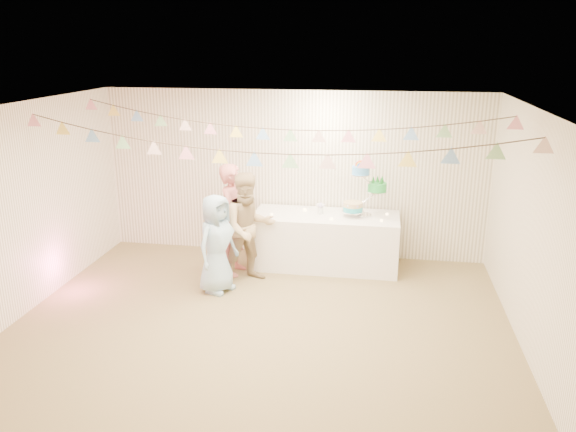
% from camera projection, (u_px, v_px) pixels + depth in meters
% --- Properties ---
extents(floor, '(6.00, 6.00, 0.00)m').
position_uv_depth(floor, '(261.00, 325.00, 6.82)').
color(floor, olive).
rests_on(floor, ground).
extents(ceiling, '(6.00, 6.00, 0.00)m').
position_uv_depth(ceiling, '(258.00, 109.00, 6.04)').
color(ceiling, silver).
rests_on(ceiling, ground).
extents(back_wall, '(6.00, 6.00, 0.00)m').
position_uv_depth(back_wall, '(293.00, 174.00, 8.79)').
color(back_wall, white).
rests_on(back_wall, ground).
extents(front_wall, '(6.00, 6.00, 0.00)m').
position_uv_depth(front_wall, '(187.00, 328.00, 4.08)').
color(front_wall, white).
rests_on(front_wall, ground).
extents(left_wall, '(5.00, 5.00, 0.00)m').
position_uv_depth(left_wall, '(21.00, 211.00, 6.90)').
color(left_wall, white).
rests_on(left_wall, ground).
extents(right_wall, '(5.00, 5.00, 0.00)m').
position_uv_depth(right_wall, '(535.00, 237.00, 5.96)').
color(right_wall, white).
rests_on(right_wall, ground).
extents(table, '(2.17, 0.87, 0.81)m').
position_uv_depth(table, '(326.00, 240.00, 8.50)').
color(table, white).
rests_on(table, floor).
extents(cake_stand, '(0.70, 0.41, 0.78)m').
position_uv_depth(cake_stand, '(364.00, 195.00, 8.25)').
color(cake_stand, silver).
rests_on(cake_stand, table).
extents(cake_bottom, '(0.31, 0.31, 0.15)m').
position_uv_depth(cake_bottom, '(353.00, 215.00, 8.30)').
color(cake_bottom, '#28B0BF').
rests_on(cake_bottom, cake_stand).
extents(cake_middle, '(0.27, 0.27, 0.22)m').
position_uv_depth(cake_middle, '(376.00, 196.00, 8.31)').
color(cake_middle, green).
rests_on(cake_middle, cake_stand).
extents(cake_top_tier, '(0.25, 0.25, 0.19)m').
position_uv_depth(cake_top_tier, '(361.00, 179.00, 8.16)').
color(cake_top_tier, '#4795E0').
rests_on(cake_top_tier, cake_stand).
extents(platter, '(0.36, 0.36, 0.02)m').
position_uv_depth(platter, '(291.00, 218.00, 8.44)').
color(platter, white).
rests_on(platter, table).
extents(posy, '(0.14, 0.14, 0.17)m').
position_uv_depth(posy, '(320.00, 212.00, 8.44)').
color(posy, white).
rests_on(posy, table).
extents(person_adult_a, '(0.46, 0.64, 1.65)m').
position_uv_depth(person_adult_a, '(234.00, 220.00, 8.13)').
color(person_adult_a, '#BF6964').
rests_on(person_adult_a, floor).
extents(person_adult_b, '(0.97, 0.92, 1.59)m').
position_uv_depth(person_adult_b, '(249.00, 228.00, 7.86)').
color(person_adult_b, tan).
rests_on(person_adult_b, floor).
extents(person_child, '(0.68, 0.79, 1.37)m').
position_uv_depth(person_child, '(217.00, 244.00, 7.56)').
color(person_child, '#95BAD3').
rests_on(person_child, floor).
extents(bunting_back, '(5.60, 1.10, 0.40)m').
position_uv_depth(bunting_back, '(276.00, 119.00, 7.15)').
color(bunting_back, pink).
rests_on(bunting_back, ceiling).
extents(bunting_front, '(5.60, 0.90, 0.36)m').
position_uv_depth(bunting_front, '(254.00, 137.00, 5.94)').
color(bunting_front, '#72A5E5').
rests_on(bunting_front, ceiling).
extents(tealight_0, '(0.04, 0.04, 0.03)m').
position_uv_depth(tealight_0, '(272.00, 214.00, 8.36)').
color(tealight_0, '#FFD88C').
rests_on(tealight_0, table).
extents(tealight_1, '(0.04, 0.04, 0.03)m').
position_uv_depth(tealight_1, '(305.00, 209.00, 8.60)').
color(tealight_1, '#FFD88C').
rests_on(tealight_1, table).
extents(tealight_2, '(0.04, 0.04, 0.03)m').
position_uv_depth(tealight_2, '(331.00, 219.00, 8.16)').
color(tealight_2, '#FFD88C').
rests_on(tealight_2, table).
extents(tealight_3, '(0.04, 0.04, 0.03)m').
position_uv_depth(tealight_3, '(350.00, 211.00, 8.53)').
color(tealight_3, '#FFD88C').
rests_on(tealight_3, table).
extents(tealight_4, '(0.04, 0.04, 0.03)m').
position_uv_depth(tealight_4, '(381.00, 220.00, 8.08)').
color(tealight_4, '#FFD88C').
rests_on(tealight_4, table).
extents(tealight_5, '(0.04, 0.04, 0.03)m').
position_uv_depth(tealight_5, '(387.00, 214.00, 8.38)').
color(tealight_5, '#FFD88C').
rests_on(tealight_5, table).
extents(tealight_6, '(0.04, 0.04, 0.03)m').
position_uv_depth(tealight_6, '(305.00, 210.00, 8.57)').
color(tealight_6, '#FFD88C').
rests_on(tealight_6, table).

